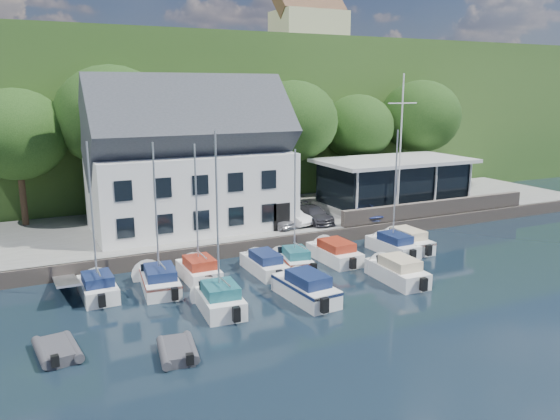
{
  "coord_description": "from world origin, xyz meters",
  "views": [
    {
      "loc": [
        -18.14,
        -21.93,
        11.09
      ],
      "look_at": [
        -3.31,
        9.0,
        3.39
      ],
      "focal_mm": 35.0,
      "sensor_mm": 36.0,
      "label": 1
    }
  ],
  "objects_px": {
    "car_white": "(290,216)",
    "boat_r1_3": "(264,262)",
    "boat_r1_2": "(197,207)",
    "boat_r1_4": "(295,204)",
    "boat_r1_7": "(406,239)",
    "car_blue": "(362,210)",
    "car_silver": "(276,220)",
    "dinghy_1": "(177,349)",
    "boat_r1_5": "(334,250)",
    "boat_r2_1": "(217,223)",
    "flagpole": "(400,147)",
    "boat_r1_1": "(156,217)",
    "boat_r1_6": "(395,191)",
    "dinghy_0": "(57,348)",
    "boat_r1_0": "(93,222)",
    "car_dgrey": "(313,214)",
    "boat_r2_2": "(306,285)",
    "club_pavilion": "(393,182)",
    "boat_r2_3": "(397,269)",
    "harbor_building": "(190,168)"
  },
  "relations": [
    {
      "from": "car_white",
      "to": "boat_r1_3",
      "type": "relative_size",
      "value": 0.64
    },
    {
      "from": "boat_r1_2",
      "to": "boat_r1_3",
      "type": "bearing_deg",
      "value": -6.8
    },
    {
      "from": "boat_r1_4",
      "to": "boat_r1_7",
      "type": "height_order",
      "value": "boat_r1_4"
    },
    {
      "from": "boat_r1_3",
      "to": "boat_r1_7",
      "type": "height_order",
      "value": "boat_r1_7"
    },
    {
      "from": "car_blue",
      "to": "car_silver",
      "type": "bearing_deg",
      "value": -176.37
    },
    {
      "from": "dinghy_1",
      "to": "boat_r1_2",
      "type": "bearing_deg",
      "value": 75.27
    },
    {
      "from": "boat_r1_5",
      "to": "boat_r2_1",
      "type": "distance_m",
      "value": 11.23
    },
    {
      "from": "flagpole",
      "to": "boat_r2_1",
      "type": "bearing_deg",
      "value": -152.45
    },
    {
      "from": "boat_r1_1",
      "to": "boat_r1_7",
      "type": "relative_size",
      "value": 1.32
    },
    {
      "from": "boat_r1_6",
      "to": "flagpole",
      "type": "bearing_deg",
      "value": 47.86
    },
    {
      "from": "car_blue",
      "to": "dinghy_0",
      "type": "distance_m",
      "value": 26.32
    },
    {
      "from": "car_white",
      "to": "dinghy_1",
      "type": "xyz_separation_m",
      "value": [
        -12.8,
        -14.87,
        -1.3
      ]
    },
    {
      "from": "boat_r1_0",
      "to": "dinghy_1",
      "type": "relative_size",
      "value": 3.11
    },
    {
      "from": "car_white",
      "to": "car_dgrey",
      "type": "height_order",
      "value": "car_dgrey"
    },
    {
      "from": "car_white",
      "to": "boat_r2_1",
      "type": "bearing_deg",
      "value": -146.43
    },
    {
      "from": "boat_r2_2",
      "to": "car_white",
      "type": "bearing_deg",
      "value": 61.97
    },
    {
      "from": "car_dgrey",
      "to": "car_white",
      "type": "bearing_deg",
      "value": 169.14
    },
    {
      "from": "boat_r1_0",
      "to": "boat_r1_7",
      "type": "xyz_separation_m",
      "value": [
        20.78,
        0.09,
        -3.46
      ]
    },
    {
      "from": "club_pavilion",
      "to": "flagpole",
      "type": "distance_m",
      "value": 5.47
    },
    {
      "from": "flagpole",
      "to": "boat_r1_7",
      "type": "xyz_separation_m",
      "value": [
        -3.02,
        -4.96,
        -5.83
      ]
    },
    {
      "from": "boat_r1_5",
      "to": "dinghy_1",
      "type": "xyz_separation_m",
      "value": [
        -12.72,
        -8.29,
        -0.39
      ]
    },
    {
      "from": "boat_r1_1",
      "to": "boat_r2_3",
      "type": "relative_size",
      "value": 1.38
    },
    {
      "from": "boat_r1_3",
      "to": "boat_r1_6",
      "type": "bearing_deg",
      "value": -1.18
    },
    {
      "from": "car_dgrey",
      "to": "boat_r1_6",
      "type": "relative_size",
      "value": 0.5
    },
    {
      "from": "boat_r1_5",
      "to": "boat_r2_3",
      "type": "distance_m",
      "value": 5.06
    },
    {
      "from": "car_silver",
      "to": "car_blue",
      "type": "relative_size",
      "value": 0.83
    },
    {
      "from": "harbor_building",
      "to": "boat_r1_0",
      "type": "xyz_separation_m",
      "value": [
        -8.0,
        -9.11,
        -1.14
      ]
    },
    {
      "from": "boat_r1_2",
      "to": "boat_r1_3",
      "type": "xyz_separation_m",
      "value": [
        4.01,
        -0.42,
        -3.72
      ]
    },
    {
      "from": "boat_r2_2",
      "to": "boat_r2_3",
      "type": "bearing_deg",
      "value": -3.45
    },
    {
      "from": "club_pavilion",
      "to": "boat_r1_2",
      "type": "relative_size",
      "value": 1.5
    },
    {
      "from": "harbor_building",
      "to": "car_blue",
      "type": "xyz_separation_m",
      "value": [
        12.92,
        -3.27,
        -3.68
      ]
    },
    {
      "from": "car_silver",
      "to": "car_dgrey",
      "type": "distance_m",
      "value": 3.28
    },
    {
      "from": "boat_r2_1",
      "to": "dinghy_1",
      "type": "distance_m",
      "value": 6.53
    },
    {
      "from": "boat_r1_6",
      "to": "boat_r2_3",
      "type": "distance_m",
      "value": 6.68
    },
    {
      "from": "boat_r1_0",
      "to": "flagpole",
      "type": "bearing_deg",
      "value": 10.26
    },
    {
      "from": "boat_r1_4",
      "to": "dinghy_1",
      "type": "bearing_deg",
      "value": -130.28
    },
    {
      "from": "car_dgrey",
      "to": "boat_r2_1",
      "type": "xyz_separation_m",
      "value": [
        -11.41,
        -10.87,
        2.97
      ]
    },
    {
      "from": "harbor_building",
      "to": "club_pavilion",
      "type": "xyz_separation_m",
      "value": [
        18.0,
        -0.5,
        -2.3
      ]
    },
    {
      "from": "boat_r1_1",
      "to": "boat_r1_7",
      "type": "xyz_separation_m",
      "value": [
        17.49,
        0.35,
        -3.42
      ]
    },
    {
      "from": "boat_r1_1",
      "to": "boat_r1_7",
      "type": "distance_m",
      "value": 17.82
    },
    {
      "from": "dinghy_1",
      "to": "boat_r1_7",
      "type": "bearing_deg",
      "value": 32.47
    },
    {
      "from": "car_silver",
      "to": "flagpole",
      "type": "xyz_separation_m",
      "value": [
        10.34,
        -0.98,
        5.03
      ]
    },
    {
      "from": "flagpole",
      "to": "boat_r1_0",
      "type": "relative_size",
      "value": 1.33
    },
    {
      "from": "flagpole",
      "to": "boat_r2_3",
      "type": "relative_size",
      "value": 1.85
    },
    {
      "from": "club_pavilion",
      "to": "dinghy_1",
      "type": "distance_m",
      "value": 29.43
    },
    {
      "from": "car_blue",
      "to": "boat_r2_1",
      "type": "distance_m",
      "value": 19.0
    },
    {
      "from": "boat_r1_6",
      "to": "dinghy_0",
      "type": "xyz_separation_m",
      "value": [
        -21.8,
        -5.82,
        -4.02
      ]
    },
    {
      "from": "car_white",
      "to": "boat_r2_3",
      "type": "distance_m",
      "value": 11.57
    },
    {
      "from": "harbor_building",
      "to": "dinghy_0",
      "type": "bearing_deg",
      "value": -124.52
    },
    {
      "from": "club_pavilion",
      "to": "boat_r2_3",
      "type": "distance_m",
      "value": 16.93
    }
  ]
}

